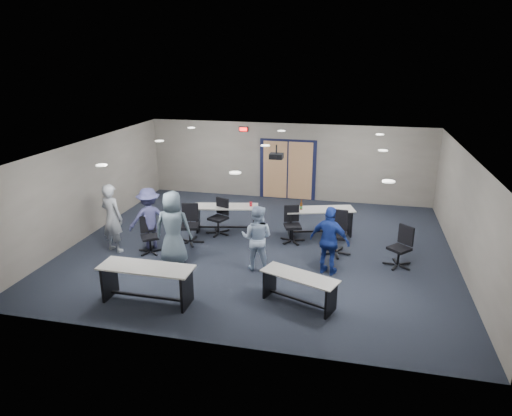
% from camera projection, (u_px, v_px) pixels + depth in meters
% --- Properties ---
extents(floor, '(10.00, 10.00, 0.00)m').
position_uv_depth(floor, '(261.00, 246.00, 12.38)').
color(floor, '#1C222D').
rests_on(floor, ground).
extents(back_wall, '(10.00, 0.04, 2.70)m').
position_uv_depth(back_wall, '(288.00, 162.00, 16.11)').
color(back_wall, slate).
rests_on(back_wall, floor).
extents(front_wall, '(10.00, 0.04, 2.70)m').
position_uv_depth(front_wall, '(205.00, 276.00, 7.79)').
color(front_wall, slate).
rests_on(front_wall, floor).
extents(left_wall, '(0.04, 9.00, 2.70)m').
position_uv_depth(left_wall, '(90.00, 187.00, 13.00)').
color(left_wall, slate).
rests_on(left_wall, floor).
extents(right_wall, '(0.04, 9.00, 2.70)m').
position_uv_depth(right_wall, '(465.00, 213.00, 10.90)').
color(right_wall, slate).
rests_on(right_wall, floor).
extents(ceiling, '(10.00, 9.00, 0.04)m').
position_uv_depth(ceiling, '(261.00, 148.00, 11.52)').
color(ceiling, silver).
rests_on(ceiling, back_wall).
extents(double_door, '(2.00, 0.07, 2.20)m').
position_uv_depth(double_door, '(288.00, 170.00, 16.17)').
color(double_door, black).
rests_on(double_door, back_wall).
extents(exit_sign, '(0.32, 0.07, 0.18)m').
position_uv_depth(exit_sign, '(244.00, 129.00, 16.05)').
color(exit_sign, black).
rests_on(exit_sign, back_wall).
extents(ceiling_projector, '(0.35, 0.32, 0.37)m').
position_uv_depth(ceiling_projector, '(276.00, 156.00, 12.01)').
color(ceiling_projector, black).
rests_on(ceiling_projector, ceiling).
extents(ceiling_can_lights, '(6.24, 5.74, 0.02)m').
position_uv_depth(ceiling_can_lights, '(263.00, 147.00, 11.76)').
color(ceiling_can_lights, white).
rests_on(ceiling_can_lights, ceiling).
extents(table_front_left, '(1.98, 0.67, 0.80)m').
position_uv_depth(table_front_left, '(147.00, 278.00, 9.45)').
color(table_front_left, '#B4B2AA').
rests_on(table_front_left, floor).
extents(table_front_right, '(1.71, 1.09, 0.66)m').
position_uv_depth(table_front_right, '(299.00, 284.00, 9.38)').
color(table_front_right, '#B4B2AA').
rests_on(table_front_right, floor).
extents(table_back_left, '(1.96, 0.99, 0.88)m').
position_uv_depth(table_back_left, '(226.00, 214.00, 13.35)').
color(table_back_left, '#B4B2AA').
rests_on(table_back_left, floor).
extents(table_back_right, '(2.04, 1.18, 1.08)m').
position_uv_depth(table_back_right, '(319.00, 217.00, 13.00)').
color(table_back_right, '#B4B2AA').
rests_on(table_back_right, floor).
extents(chair_back_a, '(0.82, 0.82, 1.09)m').
position_uv_depth(chair_back_a, '(190.00, 225.00, 12.41)').
color(chair_back_a, black).
rests_on(chair_back_a, floor).
extents(chair_back_b, '(0.85, 0.85, 1.03)m').
position_uv_depth(chair_back_b, '(218.00, 217.00, 13.08)').
color(chair_back_b, black).
rests_on(chair_back_b, floor).
extents(chair_back_c, '(0.80, 0.80, 1.00)m').
position_uv_depth(chair_back_c, '(293.00, 225.00, 12.52)').
color(chair_back_c, black).
rests_on(chair_back_c, floor).
extents(chair_back_d, '(0.78, 0.78, 1.14)m').
position_uv_depth(chair_back_d, '(336.00, 233.00, 11.73)').
color(chair_back_d, black).
rests_on(chair_back_d, floor).
extents(chair_loose_left, '(0.83, 0.83, 0.95)m').
position_uv_depth(chair_loose_left, '(150.00, 236.00, 11.84)').
color(chair_loose_left, black).
rests_on(chair_loose_left, floor).
extents(chair_loose_right, '(0.90, 0.90, 1.01)m').
position_uv_depth(chair_loose_right, '(399.00, 247.00, 11.06)').
color(chair_loose_right, black).
rests_on(chair_loose_right, floor).
extents(person_gray, '(0.77, 0.62, 1.83)m').
position_uv_depth(person_gray, '(112.00, 218.00, 11.83)').
color(person_gray, '#A0A5AE').
rests_on(person_gray, floor).
extents(person_plaid, '(0.96, 0.69, 1.83)m').
position_uv_depth(person_plaid, '(173.00, 227.00, 11.19)').
color(person_plaid, slate).
rests_on(person_plaid, floor).
extents(person_lightblue, '(0.82, 0.65, 1.61)m').
position_uv_depth(person_lightblue, '(257.00, 238.00, 10.83)').
color(person_lightblue, '#ACC3E4').
rests_on(person_lightblue, floor).
extents(person_navy, '(1.05, 0.69, 1.66)m').
position_uv_depth(person_navy, '(330.00, 241.00, 10.60)').
color(person_navy, navy).
rests_on(person_navy, floor).
extents(person_back, '(1.23, 1.09, 1.66)m').
position_uv_depth(person_back, '(149.00, 218.00, 12.05)').
color(person_back, '#414275').
rests_on(person_back, floor).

